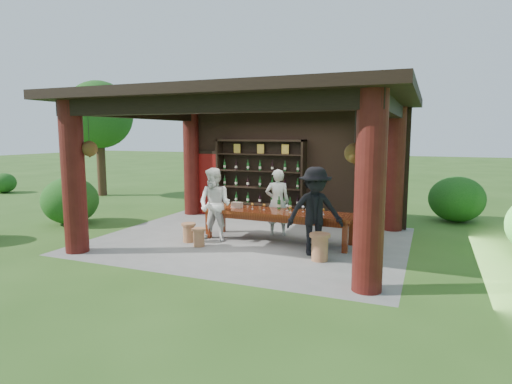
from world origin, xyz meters
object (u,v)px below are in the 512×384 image
at_px(tasting_table, 278,216).
at_px(wine_shelf, 260,180).
at_px(host, 277,202).
at_px(stool_near_right, 320,246).
at_px(guest_man, 315,211).
at_px(stool_near_left, 199,237).
at_px(guest_woman, 215,205).
at_px(stool_far_left, 189,232).
at_px(napkin_basket, 237,205).

bearing_deg(tasting_table, wine_shelf, 121.23).
bearing_deg(host, stool_near_right, 109.39).
xyz_separation_m(wine_shelf, guest_man, (2.50, -3.06, -0.27)).
bearing_deg(stool_near_left, guest_woman, 81.50).
relative_size(guest_woman, guest_man, 0.94).
bearing_deg(stool_far_left, stool_near_right, -5.23).
bearing_deg(guest_woman, tasting_table, 23.68).
relative_size(stool_near_right, host, 0.33).
distance_m(guest_man, napkin_basket, 2.38).
bearing_deg(napkin_basket, guest_man, -20.35).
distance_m(wine_shelf, stool_near_left, 3.58).
xyz_separation_m(guest_woman, napkin_basket, (0.33, 0.56, -0.07)).
distance_m(wine_shelf, stool_near_right, 4.51).
bearing_deg(tasting_table, napkin_basket, 177.69).
height_order(tasting_table, host, host).
bearing_deg(napkin_basket, stool_far_left, -132.84).
bearing_deg(napkin_basket, tasting_table, -2.31).
bearing_deg(tasting_table, host, 110.82).
xyz_separation_m(stool_near_left, napkin_basket, (0.43, 1.19, 0.59)).
xyz_separation_m(host, guest_man, (1.35, -1.41, 0.10)).
distance_m(stool_near_left, stool_near_right, 2.88).
height_order(stool_near_left, stool_far_left, stool_far_left).
xyz_separation_m(tasting_table, stool_near_left, (-1.54, -1.15, -0.41)).
distance_m(guest_woman, napkin_basket, 0.65).
bearing_deg(guest_woman, host, 47.39).
bearing_deg(guest_man, stool_far_left, 153.26).
xyz_separation_m(wine_shelf, napkin_basket, (0.27, -2.24, -0.40)).
xyz_separation_m(guest_woman, guest_man, (2.56, -0.27, 0.06)).
height_order(tasting_table, stool_near_right, tasting_table).
relative_size(stool_near_left, guest_woman, 0.24).
distance_m(stool_far_left, guest_woman, 0.92).
height_order(wine_shelf, stool_near_left, wine_shelf).
bearing_deg(guest_man, tasting_table, 116.35).
distance_m(stool_near_left, host, 2.29).
bearing_deg(wine_shelf, stool_near_right, -51.91).
relative_size(stool_near_left, stool_near_right, 0.75).
height_order(host, napkin_basket, host).
xyz_separation_m(stool_near_left, guest_man, (2.66, 0.37, 0.73)).
bearing_deg(stool_far_left, tasting_table, 24.14).
xyz_separation_m(tasting_table, stool_far_left, (-1.98, -0.89, -0.39)).
height_order(host, guest_woman, guest_woman).
xyz_separation_m(tasting_table, host, (-0.24, 0.62, 0.22)).
relative_size(tasting_table, stool_near_right, 6.51).
xyz_separation_m(stool_far_left, guest_woman, (0.53, 0.37, 0.65)).
height_order(tasting_table, napkin_basket, napkin_basket).
bearing_deg(stool_near_left, stool_far_left, 148.84).
relative_size(guest_man, napkin_basket, 7.34).
bearing_deg(guest_woman, stool_near_left, -94.41).
relative_size(wine_shelf, stool_near_left, 6.48).
distance_m(stool_far_left, napkin_basket, 1.39).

